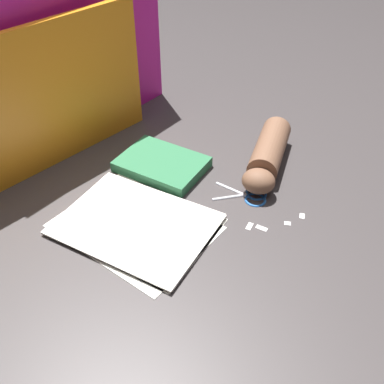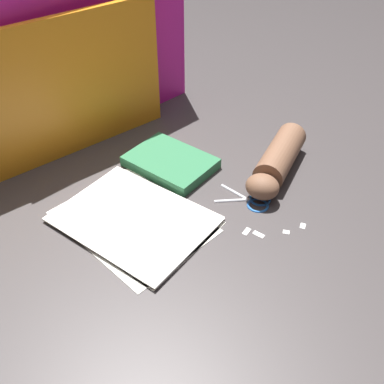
{
  "view_description": "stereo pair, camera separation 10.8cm",
  "coord_description": "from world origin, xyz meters",
  "px_view_note": "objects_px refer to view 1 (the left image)",
  "views": [
    {
      "loc": [
        -0.72,
        -0.44,
        0.75
      ],
      "look_at": [
        -0.01,
        0.01,
        0.06
      ],
      "focal_mm": 42.0,
      "sensor_mm": 36.0,
      "label": 1
    },
    {
      "loc": [
        -0.65,
        -0.52,
        0.75
      ],
      "look_at": [
        -0.01,
        0.01,
        0.06
      ],
      "focal_mm": 42.0,
      "sensor_mm": 36.0,
      "label": 2
    }
  ],
  "objects_px": {
    "scissors": "(249,195)",
    "hand_forearm": "(268,155)",
    "book_closed": "(162,164)",
    "paper_stack": "(136,225)"
  },
  "relations": [
    {
      "from": "book_closed",
      "to": "scissors",
      "type": "height_order",
      "value": "book_closed"
    },
    {
      "from": "paper_stack",
      "to": "scissors",
      "type": "height_order",
      "value": "paper_stack"
    },
    {
      "from": "hand_forearm",
      "to": "book_closed",
      "type": "bearing_deg",
      "value": 123.22
    },
    {
      "from": "paper_stack",
      "to": "hand_forearm",
      "type": "relative_size",
      "value": 1.2
    },
    {
      "from": "book_closed",
      "to": "scissors",
      "type": "bearing_deg",
      "value": -84.98
    },
    {
      "from": "book_closed",
      "to": "hand_forearm",
      "type": "xyz_separation_m",
      "value": [
        0.16,
        -0.24,
        0.03
      ]
    },
    {
      "from": "paper_stack",
      "to": "book_closed",
      "type": "height_order",
      "value": "book_closed"
    },
    {
      "from": "book_closed",
      "to": "scissors",
      "type": "relative_size",
      "value": 1.57
    },
    {
      "from": "paper_stack",
      "to": "book_closed",
      "type": "distance_m",
      "value": 0.24
    },
    {
      "from": "scissors",
      "to": "hand_forearm",
      "type": "distance_m",
      "value": 0.14
    }
  ]
}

